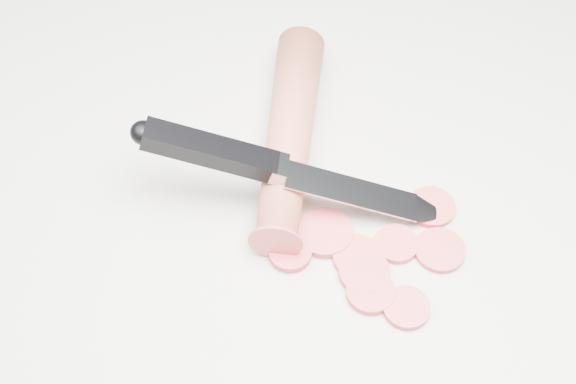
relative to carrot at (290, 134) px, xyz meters
name	(u,v)px	position (x,y,z in m)	size (l,w,h in m)	color
ground	(336,225)	(0.01, -0.08, -0.02)	(2.40, 2.40, 0.00)	beige
carrot	(290,134)	(0.00, 0.00, 0.00)	(0.03, 0.03, 0.20)	#C3553B
carrot_slice_0	(371,292)	(0.01, -0.14, -0.02)	(0.03, 0.03, 0.01)	#DE434A
carrot_slice_1	(358,257)	(0.01, -0.11, -0.02)	(0.04, 0.04, 0.01)	#DE434A
carrot_slice_2	(396,244)	(0.04, -0.11, -0.02)	(0.03, 0.03, 0.01)	#DE434A
carrot_slice_3	(406,308)	(0.03, -0.16, -0.02)	(0.03, 0.03, 0.01)	#DE434A
carrot_slice_4	(431,207)	(0.08, -0.09, -0.02)	(0.04, 0.04, 0.01)	#DE434A
carrot_slice_5	(290,253)	(-0.03, -0.09, -0.02)	(0.03, 0.03, 0.01)	#DE434A
carrot_slice_6	(364,272)	(0.01, -0.12, -0.02)	(0.04, 0.04, 0.01)	#DE434A
carrot_slice_7	(440,250)	(0.07, -0.13, -0.02)	(0.04, 0.04, 0.01)	#DE434A
carrot_slice_8	(325,233)	(0.00, -0.08, -0.02)	(0.04, 0.04, 0.01)	#DE434A
kitchen_knife	(298,171)	(-0.01, -0.05, 0.02)	(0.22, 0.13, 0.08)	silver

